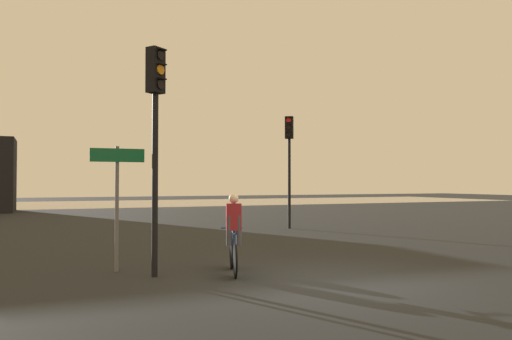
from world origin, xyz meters
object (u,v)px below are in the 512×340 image
Objects in this scene: traffic_light_near_left at (156,117)px; cyclist at (234,233)px; direction_sign_post at (117,190)px; traffic_light_far_right at (289,151)px.

traffic_light_near_left is 2.73× the size of cyclist.
cyclist is (2.14, -1.20, -0.88)m from direction_sign_post.
traffic_light_far_right reaches higher than direction_sign_post.
traffic_light_far_right is 10.44m from cyclist.
traffic_light_near_left is at bearing 127.51° from direction_sign_post.
cyclist is (-5.58, -8.52, -2.32)m from traffic_light_far_right.
cyclist is at bearing 152.79° from direction_sign_post.
traffic_light_far_right is 2.74× the size of cyclist.
direction_sign_post reaches higher than cyclist.
direction_sign_post is (-7.71, -7.32, -1.45)m from traffic_light_far_right.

